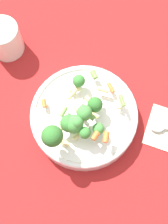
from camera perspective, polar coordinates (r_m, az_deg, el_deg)
ground_plane at (r=0.80m, az=0.00°, el=-1.37°), size 3.00×3.00×0.00m
bowl at (r=0.77m, az=0.00°, el=-0.80°), size 0.26×0.26×0.05m
pasta_salad at (r=0.70m, az=-1.55°, el=-1.41°), size 0.22×0.18×0.09m
cup at (r=0.86m, az=-14.34°, el=12.86°), size 0.09×0.09×0.09m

